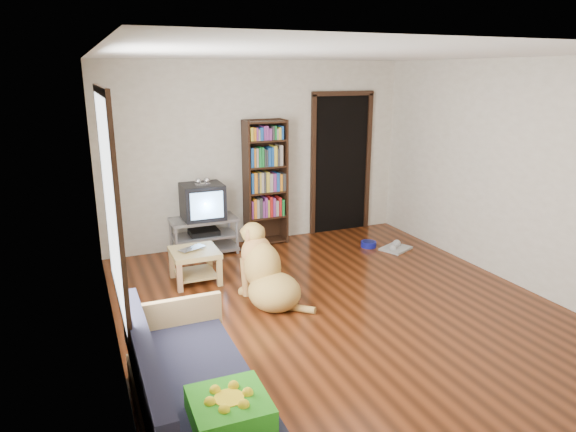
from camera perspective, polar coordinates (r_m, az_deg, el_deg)
name	(u,v)px	position (r m, az deg, el deg)	size (l,w,h in m)	color
ground	(338,307)	(5.64, 5.53, -10.03)	(5.00, 5.00, 0.00)	#5F2810
ceiling	(345,54)	(5.08, 6.34, 17.42)	(5.00, 5.00, 0.00)	white
wall_back	(258,154)	(7.45, -3.36, 6.91)	(4.50, 4.50, 0.00)	beige
wall_front	(549,278)	(3.33, 26.99, -6.15)	(4.50, 4.50, 0.00)	beige
wall_left	(106,212)	(4.60, -19.56, 0.41)	(5.00, 5.00, 0.00)	beige
wall_right	(510,173)	(6.57, 23.48, 4.42)	(5.00, 5.00, 0.00)	beige
green_cushion	(229,409)	(3.30, -6.52, -20.54)	(0.46, 0.46, 0.15)	green
laptop	(195,250)	(6.17, -10.31, -3.71)	(0.34, 0.22, 0.03)	silver
dog_bowl	(368,244)	(7.51, 8.93, -3.11)	(0.22, 0.22, 0.08)	navy
grey_rag	(396,248)	(7.48, 11.89, -3.55)	(0.40, 0.32, 0.03)	#AAAAAA
window	(111,202)	(4.06, -19.12, 1.43)	(0.03, 1.46, 1.70)	white
doorway	(341,160)	(8.01, 5.90, 6.16)	(1.03, 0.05, 2.19)	black
tv_stand	(204,234)	(7.21, -9.31, -2.01)	(0.90, 0.45, 0.50)	#99999E
crt_tv	(202,201)	(7.10, -9.52, 1.68)	(0.55, 0.52, 0.58)	black
bookshelf	(265,176)	(7.38, -2.54, 4.46)	(0.60, 0.30, 1.80)	black
sofa	(193,401)	(3.81, -10.56, -19.54)	(0.80, 1.80, 0.80)	tan
coffee_table	(195,260)	(6.25, -10.32, -4.78)	(0.55, 0.55, 0.40)	tan
dog	(266,274)	(5.61, -2.45, -6.47)	(0.70, 0.99, 0.89)	#BC8F48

